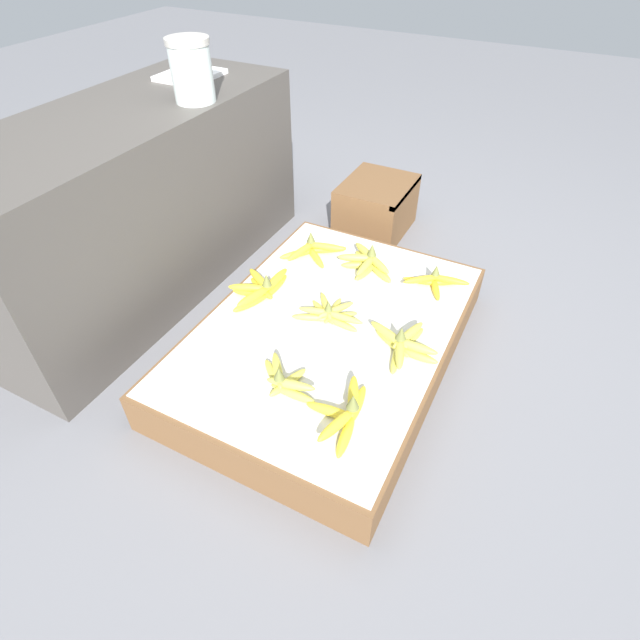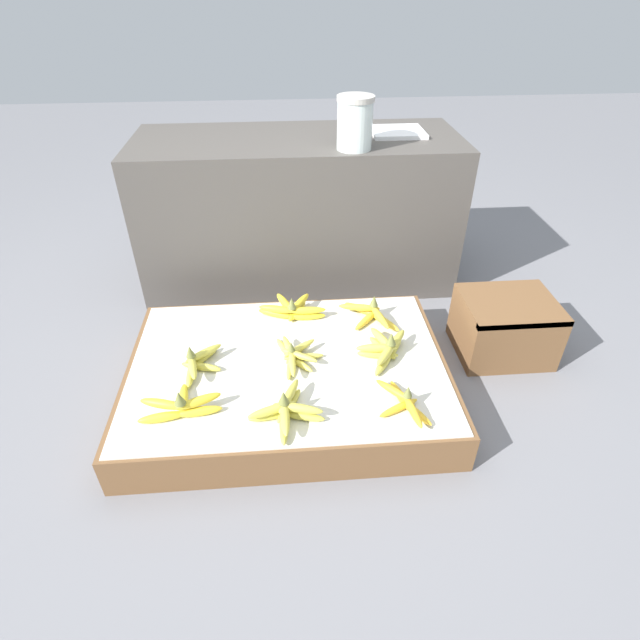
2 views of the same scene
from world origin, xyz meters
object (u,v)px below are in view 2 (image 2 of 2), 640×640
banana_bunch_front_midright (404,402)px  banana_bunch_middle_midright (385,349)px  banana_bunch_back_midright (370,314)px  glass_jar (355,123)px  banana_bunch_middle_midleft (295,355)px  wooden_crate (504,327)px  banana_bunch_back_midleft (292,309)px  foam_tray_white (398,132)px  banana_bunch_front_left (181,406)px  banana_bunch_front_midleft (286,411)px  banana_bunch_middle_left (198,362)px

banana_bunch_front_midright → banana_bunch_middle_midright: size_ratio=0.99×
banana_bunch_front_midright → banana_bunch_back_midright: 0.50m
banana_bunch_back_midright → glass_jar: (-0.03, 0.46, 0.62)m
banana_bunch_middle_midleft → banana_bunch_back_midright: 0.39m
wooden_crate → banana_bunch_back_midleft: size_ratio=1.32×
foam_tray_white → banana_bunch_front_left: bearing=-128.2°
wooden_crate → banana_bunch_front_midright: wooden_crate is taller
banana_bunch_middle_midleft → banana_bunch_back_midright: banana_bunch_back_midright is taller
wooden_crate → banana_bunch_back_midleft: bearing=173.0°
banana_bunch_front_midleft → banana_bunch_back_midright: size_ratio=1.06×
banana_bunch_middle_left → glass_jar: bearing=48.3°
wooden_crate → banana_bunch_front_midleft: bearing=-153.1°
banana_bunch_back_midright → glass_jar: 0.77m
banana_bunch_back_midleft → foam_tray_white: bearing=49.9°
banana_bunch_middle_midright → banana_bunch_back_midleft: banana_bunch_middle_midright is taller
banana_bunch_front_left → banana_bunch_middle_left: banana_bunch_front_left is taller
banana_bunch_front_midright → banana_bunch_back_midleft: bearing=121.9°
banana_bunch_front_left → banana_bunch_front_midright: 0.71m
banana_bunch_front_midleft → glass_jar: (0.33, 0.97, 0.62)m
banana_bunch_middle_left → foam_tray_white: bearing=46.8°
wooden_crate → banana_bunch_middle_midleft: 0.88m
banana_bunch_front_midright → banana_bunch_middle_midright: bearing=92.8°
banana_bunch_front_midleft → banana_bunch_back_midleft: 0.56m
banana_bunch_front_left → foam_tray_white: size_ratio=1.13×
banana_bunch_front_midleft → banana_bunch_back_midright: 0.62m
banana_bunch_middle_midright → glass_jar: bearing=93.4°
banana_bunch_middle_left → banana_bunch_middle_midright: bearing=1.5°
glass_jar → banana_bunch_front_left: bearing=-125.5°
banana_bunch_front_midleft → foam_tray_white: 1.40m
wooden_crate → foam_tray_white: 0.99m
banana_bunch_back_midleft → banana_bunch_front_left: bearing=-125.8°
banana_bunch_front_midright → banana_bunch_middle_midleft: banana_bunch_front_midright is taller
banana_bunch_middle_left → banana_bunch_middle_midleft: 0.34m
banana_bunch_middle_midleft → foam_tray_white: bearing=60.1°
wooden_crate → banana_bunch_front_midright: bearing=-139.3°
wooden_crate → foam_tray_white: bearing=115.7°
banana_bunch_back_midleft → foam_tray_white: size_ratio=1.18×
wooden_crate → banana_bunch_middle_midright: bearing=-161.4°
banana_bunch_back_midright → foam_tray_white: foam_tray_white is taller
banana_bunch_middle_left → banana_bunch_front_midleft: bearing=-40.5°
banana_bunch_front_left → banana_bunch_front_midright: bearing=-2.8°
wooden_crate → banana_bunch_middle_midleft: (-0.86, -0.18, 0.05)m
banana_bunch_front_midright → glass_jar: 1.14m
banana_bunch_middle_midleft → foam_tray_white: (0.51, 0.89, 0.53)m
banana_bunch_back_midleft → banana_bunch_back_midright: (0.31, -0.05, -0.00)m
glass_jar → banana_bunch_middle_midright: bearing=-86.6°
banana_bunch_middle_left → banana_bunch_middle_midright: banana_bunch_middle_midright is taller
banana_bunch_front_midleft → banana_bunch_middle_left: 0.40m
banana_bunch_front_left → foam_tray_white: bearing=51.8°
banana_bunch_front_left → banana_bunch_middle_midright: size_ratio=1.08×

